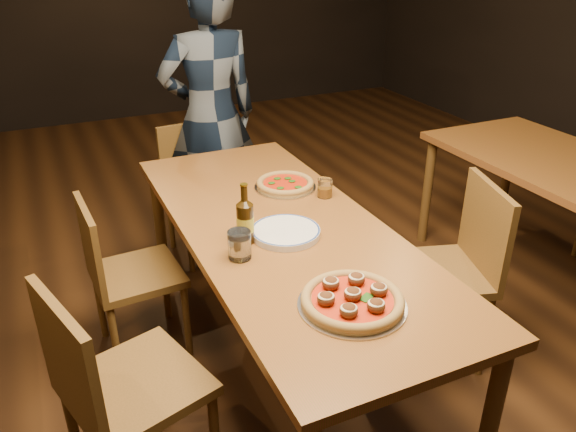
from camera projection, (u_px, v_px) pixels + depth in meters
name	position (u px, v px, depth m)	size (l,w,h in m)	color
ground	(284.00, 365.00, 2.69)	(9.00, 9.00, 0.00)	black
table_main	(283.00, 241.00, 2.39)	(0.80, 2.00, 0.75)	brown
chair_main_nw	(136.00, 383.00, 1.93)	(0.43, 0.43, 0.92)	brown
chair_main_sw	(137.00, 273.00, 2.64)	(0.39, 0.39, 0.84)	brown
chair_main_e	(437.00, 272.00, 2.58)	(0.43, 0.43, 0.92)	brown
chair_end	(203.00, 192.00, 3.46)	(0.40, 0.40, 0.85)	brown
pizza_meatball	(352.00, 300.00, 1.84)	(0.36, 0.36, 0.07)	#B7B7BF
pizza_margherita	(285.00, 184.00, 2.71)	(0.30, 0.30, 0.04)	#B7B7BF
plate_stack	(286.00, 232.00, 2.28)	(0.28, 0.28, 0.03)	white
beer_bottle	(245.00, 222.00, 2.19)	(0.07, 0.07, 0.25)	black
water_glass	(239.00, 245.00, 2.10)	(0.09, 0.09, 0.11)	white
amber_glass	(325.00, 188.00, 2.60)	(0.07, 0.07, 0.09)	#AE6513
diner	(210.00, 117.00, 3.44)	(0.62, 0.41, 1.70)	black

